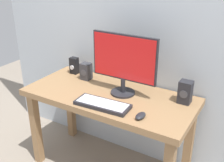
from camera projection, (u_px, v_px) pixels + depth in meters
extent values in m
cube|color=#936D47|center=(109.00, 97.00, 2.24)|extent=(1.38, 0.63, 0.05)
cube|color=#936D47|center=(36.00, 129.00, 2.49)|extent=(0.07, 0.07, 0.71)
cube|color=#936D47|center=(71.00, 106.00, 2.88)|extent=(0.07, 0.07, 0.71)
cube|color=#936D47|center=(189.00, 143.00, 2.30)|extent=(0.07, 0.07, 0.71)
cylinder|color=#232328|center=(123.00, 93.00, 2.23)|extent=(0.20, 0.20, 0.02)
cylinder|color=#232328|center=(123.00, 85.00, 2.21)|extent=(0.04, 0.04, 0.12)
cube|color=#232328|center=(124.00, 57.00, 2.12)|extent=(0.55, 0.02, 0.37)
cube|color=red|center=(123.00, 58.00, 2.11)|extent=(0.52, 0.01, 0.34)
cube|color=#232328|center=(103.00, 105.00, 2.04)|extent=(0.42, 0.18, 0.03)
cube|color=silver|center=(103.00, 103.00, 2.03)|extent=(0.39, 0.15, 0.00)
ellipsoid|color=#232328|center=(141.00, 116.00, 1.89)|extent=(0.06, 0.11, 0.03)
cube|color=#232328|center=(185.00, 92.00, 2.06)|extent=(0.10, 0.09, 0.18)
cylinder|color=#3F3F44|center=(183.00, 94.00, 2.03)|extent=(0.06, 0.00, 0.06)
cube|color=#333338|center=(86.00, 71.00, 2.47)|extent=(0.09, 0.08, 0.15)
cylinder|color=#3F3F44|center=(83.00, 73.00, 2.44)|extent=(0.06, 0.00, 0.06)
cube|color=black|center=(74.00, 66.00, 2.60)|extent=(0.07, 0.06, 0.16)
cylinder|color=silver|center=(72.00, 67.00, 2.57)|extent=(0.04, 0.01, 0.04)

